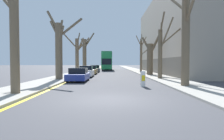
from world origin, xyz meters
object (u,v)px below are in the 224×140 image
object	(u,v)px
street_tree_left_2	(78,53)
street_tree_right_0	(186,34)
street_tree_left_0	(15,25)
street_tree_right_3	(142,54)
street_tree_right_2	(151,57)
street_tree_left_3	(86,54)
parked_car_3	(96,69)
parked_car_2	(92,70)
street_tree_right_1	(162,49)
traffic_bollard	(144,79)
street_tree_left_1	(60,47)
parked_car_0	(79,75)
double_decker_bus	(108,60)
parked_car_1	(87,72)

from	to	relation	value
street_tree_left_2	street_tree_right_0	size ratio (longest dim) A/B	0.72
street_tree_left_0	street_tree_right_3	bearing A→B (deg)	66.55
street_tree_right_0	street_tree_right_2	xyz separation A→B (m)	(0.07, 13.96, -1.26)
street_tree_left_3	parked_car_3	xyz separation A→B (m)	(2.21, -1.70, -3.03)
parked_car_2	parked_car_3	size ratio (longest dim) A/B	0.90
street_tree_right_1	street_tree_left_3	bearing A→B (deg)	120.21
traffic_bollard	street_tree_right_1	bearing A→B (deg)	65.49
street_tree_left_3	street_tree_right_0	world-z (taller)	street_tree_right_0
street_tree_left_1	street_tree_right_2	bearing A→B (deg)	35.73
parked_car_0	traffic_bollard	distance (m)	7.26
street_tree_left_0	double_decker_bus	bearing A→B (deg)	83.94
street_tree_left_3	street_tree_right_1	world-z (taller)	street_tree_left_3
street_tree_right_2	street_tree_right_3	bearing A→B (deg)	91.80
parked_car_1	street_tree_right_3	bearing A→B (deg)	49.40
parked_car_1	parked_car_2	size ratio (longest dim) A/B	1.01
street_tree_right_2	traffic_bollard	xyz separation A→B (m)	(-3.15, -13.54, -2.08)
street_tree_left_0	parked_car_0	size ratio (longest dim) A/B	1.89
street_tree_right_0	parked_car_2	world-z (taller)	street_tree_right_0
street_tree_left_0	street_tree_right_2	world-z (taller)	street_tree_left_0
street_tree_left_3	traffic_bollard	xyz separation A→B (m)	(7.94, -25.47, -3.09)
parked_car_2	traffic_bollard	world-z (taller)	parked_car_2
street_tree_left_3	traffic_bollard	size ratio (longest dim) A/B	6.77
street_tree_left_0	parked_car_1	size ratio (longest dim) A/B	1.85
street_tree_left_3	street_tree_left_1	bearing A→B (deg)	-89.88
traffic_bollard	double_decker_bus	bearing A→B (deg)	95.76
street_tree_left_3	parked_car_1	world-z (taller)	street_tree_left_3
street_tree_right_0	traffic_bollard	size ratio (longest dim) A/B	7.71
street_tree_right_0	double_decker_bus	world-z (taller)	street_tree_right_0
street_tree_right_2	parked_car_3	size ratio (longest dim) A/B	1.25
double_decker_bus	traffic_bollard	distance (m)	36.10
parked_car_1	traffic_bollard	distance (m)	12.06
street_tree_left_2	traffic_bollard	distance (m)	17.62
street_tree_left_1	street_tree_right_3	xyz separation A→B (m)	(10.82, 15.13, -0.11)
double_decker_bus	parked_car_0	distance (m)	31.55
street_tree_left_0	double_decker_bus	distance (m)	40.27
street_tree_left_3	traffic_bollard	world-z (taller)	street_tree_left_3
parked_car_0	parked_car_3	size ratio (longest dim) A/B	0.88
street_tree_right_2	parked_car_0	world-z (taller)	street_tree_right_2
street_tree_left_2	parked_car_2	distance (m)	3.58
street_tree_left_2	street_tree_left_0	bearing A→B (deg)	-90.34
street_tree_right_2	parked_car_1	distance (m)	9.57
street_tree_left_1	street_tree_right_1	bearing A→B (deg)	5.46
parked_car_3	street_tree_right_3	bearing A→B (deg)	-19.43
parked_car_1	street_tree_right_0	bearing A→B (deg)	-51.38
street_tree_right_0	traffic_bollard	xyz separation A→B (m)	(-3.07, 0.42, -3.34)
street_tree_right_3	parked_car_1	distance (m)	13.59
parked_car_0	parked_car_1	world-z (taller)	parked_car_1
street_tree_left_2	traffic_bollard	bearing A→B (deg)	-63.57
parked_car_2	parked_car_1	bearing A→B (deg)	-90.00
street_tree_right_2	street_tree_right_3	distance (m)	7.22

